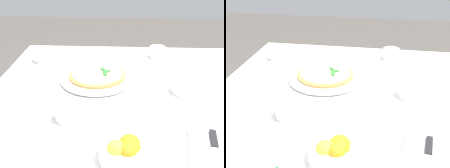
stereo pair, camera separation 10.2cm
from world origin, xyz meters
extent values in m
cube|color=white|center=(0.00, 0.00, 0.71)|extent=(1.08, 1.08, 0.02)
cube|color=white|center=(-0.53, 0.00, 0.56)|extent=(0.01, 1.08, 0.28)
cylinder|color=brown|center=(-0.45, -0.45, 0.35)|extent=(0.06, 0.06, 0.70)
cylinder|color=brown|center=(-0.45, 0.45, 0.35)|extent=(0.06, 0.06, 0.70)
cylinder|color=white|center=(-0.14, -0.13, 0.73)|extent=(0.18, 0.18, 0.01)
cylinder|color=white|center=(-0.14, -0.13, 0.74)|extent=(0.31, 0.31, 0.01)
cylinder|color=#C68E47|center=(-0.14, -0.13, 0.75)|extent=(0.23, 0.23, 0.01)
cylinder|color=#F4DB8E|center=(-0.14, -0.13, 0.75)|extent=(0.21, 0.21, 0.00)
ellipsoid|color=#2D7533|center=(-0.17, -0.11, 0.76)|extent=(0.04, 0.03, 0.01)
ellipsoid|color=#2D7533|center=(-0.16, -0.09, 0.76)|extent=(0.04, 0.04, 0.01)
ellipsoid|color=#2D7533|center=(-0.13, -0.10, 0.76)|extent=(0.04, 0.03, 0.01)
cylinder|color=white|center=(-0.32, -0.40, 0.73)|extent=(0.13, 0.13, 0.01)
cylinder|color=white|center=(-0.32, -0.40, 0.76)|extent=(0.08, 0.08, 0.06)
torus|color=white|center=(-0.27, -0.42, 0.76)|extent=(0.04, 0.02, 0.03)
cylinder|color=black|center=(-0.32, -0.40, 0.79)|extent=(0.07, 0.07, 0.00)
cylinder|color=white|center=(-0.04, 0.20, 0.73)|extent=(0.13, 0.13, 0.01)
cylinder|color=white|center=(-0.04, 0.20, 0.76)|extent=(0.08, 0.08, 0.06)
torus|color=white|center=(-0.03, 0.25, 0.76)|extent=(0.01, 0.04, 0.03)
cylinder|color=black|center=(-0.04, 0.20, 0.79)|extent=(0.07, 0.07, 0.00)
cylinder|color=white|center=(0.15, -0.20, 0.73)|extent=(0.13, 0.13, 0.01)
cylinder|color=white|center=(0.15, -0.20, 0.76)|extent=(0.08, 0.08, 0.06)
torus|color=white|center=(0.11, -0.16, 0.76)|extent=(0.03, 0.03, 0.03)
cylinder|color=black|center=(0.15, -0.20, 0.78)|extent=(0.07, 0.07, 0.00)
cylinder|color=white|center=(-0.39, 0.14, 0.73)|extent=(0.13, 0.13, 0.01)
cylinder|color=white|center=(-0.39, 0.14, 0.76)|extent=(0.08, 0.08, 0.05)
torus|color=white|center=(-0.44, 0.13, 0.76)|extent=(0.04, 0.02, 0.03)
cylinder|color=black|center=(-0.39, 0.14, 0.78)|extent=(0.07, 0.07, 0.00)
cube|color=white|center=(0.30, 0.23, 0.73)|extent=(0.24, 0.16, 0.02)
cube|color=silver|center=(0.34, 0.22, 0.75)|extent=(0.12, 0.04, 0.01)
cube|color=black|center=(0.25, 0.24, 0.75)|extent=(0.08, 0.03, 0.01)
cylinder|color=white|center=(0.31, -0.01, 0.75)|extent=(0.15, 0.15, 0.04)
sphere|color=orange|center=(0.33, -0.01, 0.76)|extent=(0.06, 0.06, 0.06)
sphere|color=orange|center=(0.31, 0.00, 0.76)|extent=(0.06, 0.06, 0.06)
sphere|color=orange|center=(0.30, 0.00, 0.76)|extent=(0.06, 0.06, 0.06)
sphere|color=yellow|center=(0.32, -0.03, 0.76)|extent=(0.06, 0.06, 0.06)
camera|label=1|loc=(0.86, -0.02, 1.24)|focal=43.49mm
camera|label=2|loc=(0.85, 0.08, 1.24)|focal=43.49mm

